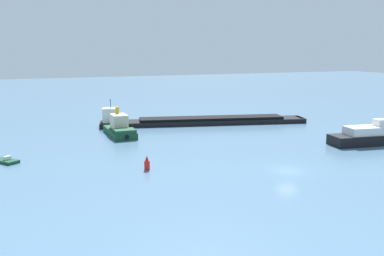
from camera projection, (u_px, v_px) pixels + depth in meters
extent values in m
plane|color=slate|center=(288.00, 171.00, 53.32)|extent=(400.00, 400.00, 0.00)
cube|color=black|center=(204.00, 122.00, 87.26)|extent=(42.40, 15.34, 0.93)
cube|color=black|center=(212.00, 118.00, 87.36)|extent=(29.87, 11.49, 0.50)
cube|color=white|center=(111.00, 115.00, 84.00)|extent=(3.80, 3.54, 2.80)
cylinder|color=#333338|center=(110.00, 104.00, 83.58)|extent=(0.12, 0.12, 1.80)
cube|color=black|center=(300.00, 119.00, 90.44)|extent=(1.82, 3.99, 0.84)
cube|color=#19472D|center=(120.00, 132.00, 75.57)|extent=(4.06, 10.40, 1.13)
cube|color=#19472D|center=(124.00, 131.00, 72.12)|extent=(3.59, 2.94, 0.60)
cube|color=beige|center=(119.00, 122.00, 75.50)|extent=(2.61, 3.65, 2.60)
cylinder|color=gold|center=(117.00, 110.00, 76.30)|extent=(0.70, 0.70, 1.20)
cylinder|color=black|center=(127.00, 137.00, 70.75)|extent=(0.70, 0.31, 0.70)
cube|color=#19472D|center=(6.00, 161.00, 57.34)|extent=(3.49, 4.00, 0.42)
cube|color=white|center=(7.00, 158.00, 57.11)|extent=(1.01, 0.91, 0.50)
cube|color=white|center=(382.00, 122.00, 68.43)|extent=(2.66, 2.15, 1.10)
cylinder|color=silver|center=(383.00, 115.00, 68.21)|extent=(0.10, 0.10, 1.40)
cylinder|color=red|center=(147.00, 165.00, 53.67)|extent=(0.70, 0.70, 1.20)
cone|color=red|center=(147.00, 158.00, 53.50)|extent=(0.49, 0.49, 0.70)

